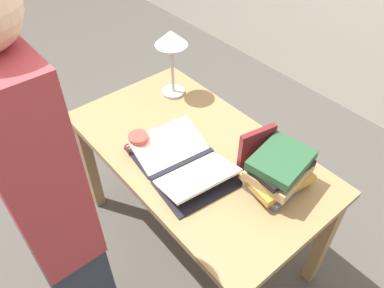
% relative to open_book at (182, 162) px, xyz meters
% --- Properties ---
extents(ground_plane, '(12.00, 12.00, 0.00)m').
position_rel_open_book_xyz_m(ground_plane, '(-0.04, 0.12, -0.75)').
color(ground_plane, '#47423D').
extents(reading_desk, '(1.30, 0.73, 0.73)m').
position_rel_open_book_xyz_m(reading_desk, '(-0.04, 0.12, -0.12)').
color(reading_desk, '#937047').
rests_on(reading_desk, ground_plane).
extents(open_book, '(0.52, 0.39, 0.08)m').
position_rel_open_book_xyz_m(open_book, '(0.00, 0.00, 0.00)').
color(open_book, black).
rests_on(open_book, reading_desk).
extents(book_stack_tall, '(0.23, 0.29, 0.18)m').
position_rel_open_book_xyz_m(book_stack_tall, '(0.34, 0.23, 0.07)').
color(book_stack_tall, slate).
rests_on(book_stack_tall, reading_desk).
extents(book_standing_upright, '(0.06, 0.18, 0.21)m').
position_rel_open_book_xyz_m(book_standing_upright, '(0.20, 0.25, 0.08)').
color(book_standing_upright, maroon).
rests_on(book_standing_upright, reading_desk).
extents(reading_lamp, '(0.17, 0.17, 0.37)m').
position_rel_open_book_xyz_m(reading_lamp, '(-0.47, 0.31, 0.27)').
color(reading_lamp, '#ADADB2').
rests_on(reading_lamp, reading_desk).
extents(coffee_mug, '(0.09, 0.12, 0.09)m').
position_rel_open_book_xyz_m(coffee_mug, '(-0.21, -0.09, 0.02)').
color(coffee_mug, '#B74238').
rests_on(coffee_mug, reading_desk).
extents(person_reader, '(0.36, 0.22, 1.74)m').
position_rel_open_book_xyz_m(person_reader, '(0.04, -0.60, 0.12)').
color(person_reader, '#2D3342').
rests_on(person_reader, ground_plane).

